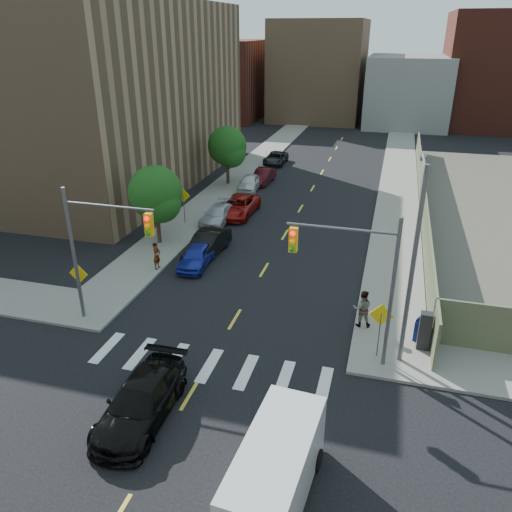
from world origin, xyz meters
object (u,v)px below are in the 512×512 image
Objects in this scene: parked_car_white at (249,183)px; mailbox at (421,329)px; pedestrian_west at (157,256)px; pedestrian_east at (362,308)px; cargo_van at (277,467)px; parked_car_grey at (276,158)px; parked_car_red at (238,206)px; black_sedan at (141,401)px; parked_car_blue at (197,256)px; parked_car_black at (207,244)px; parked_car_maroon at (263,176)px; payphone at (425,331)px; parked_car_silver at (218,215)px.

mailbox is (14.59, -21.50, 0.07)m from parked_car_white.
pedestrian_east is (12.60, -3.25, 0.12)m from pedestrian_west.
parked_car_white is 33.10m from cargo_van.
pedestrian_east is (11.80, -31.24, 0.48)m from parked_car_grey.
parked_car_red is at bearing -60.77° from pedestrian_east.
cargo_van reaches higher than black_sedan.
parked_car_blue is 0.86× the size of parked_car_black.
mailbox reaches higher than parked_car_white.
parked_car_maroon is (0.58, 2.76, -0.04)m from parked_car_white.
black_sedan is 2.89× the size of payphone.
parked_car_grey is at bearing 94.58° from parked_car_red.
cargo_van is (10.01, -31.54, 0.51)m from parked_car_white.
cargo_van is 10.59m from payphone.
parked_car_red is 26.48m from cargo_van.
parked_car_white is at bearing 100.52° from parked_car_black.
black_sedan is (4.25, -39.87, 0.14)m from parked_car_grey.
payphone reaches higher than parked_car_red.
pedestrian_west is at bearing -173.83° from mailbox.
pedestrian_east is (10.80, -14.22, 0.38)m from parked_car_red.
black_sedan is 3.15× the size of pedestrian_west.
payphone is 0.96× the size of pedestrian_east.
parked_car_red is 23.07m from black_sedan.
parked_car_red reaches higher than parked_car_white.
parked_car_white is 26.50m from payphone.
pedestrian_west reaches higher than parked_car_blue.
payphone reaches higher than parked_car_silver.
cargo_van is 3.98× the size of mailbox.
black_sedan reaches higher than parked_car_grey.
parked_car_red is at bearing 133.02° from payphone.
cargo_van reaches higher than parked_car_red.
cargo_van is (10.01, -41.92, 0.59)m from parked_car_grey.
pedestrian_east is at bearing -63.38° from parked_car_white.
pedestrian_west is at bearing -22.46° from pedestrian_east.
payphone is at bearing -57.02° from parked_car_maroon.
parked_car_blue is at bearing 124.19° from cargo_van.
parked_car_blue is 0.93× the size of parked_car_white.
parked_car_red is at bearing -86.67° from parked_car_grey.
cargo_van is 2.84× the size of payphone.
black_sedan reaches higher than parked_car_black.
parked_car_maroon is 7.65m from parked_car_grey.
parked_car_red reaches higher than parked_car_maroon.
parked_car_silver is at bearing 108.02° from parked_car_black.
payphone is 3.14m from pedestrian_east.
parked_car_white is at bearing 144.52° from mailbox.
payphone is at bearing -40.12° from parked_car_silver.
parked_car_grey is 3.48× the size of mailbox.
parked_car_blue is 0.86× the size of parked_car_grey.
parked_car_black is 15.27m from black_sedan.
parked_car_blue is 0.75× the size of cargo_van.
pedestrian_west is (-0.80, -27.99, 0.36)m from parked_car_grey.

